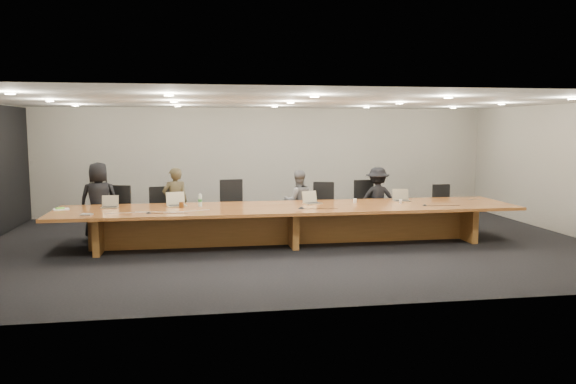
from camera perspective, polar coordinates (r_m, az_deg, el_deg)
name	(u,v)px	position (r m, az deg, el deg)	size (l,w,h in m)	color
ground	(290,244)	(11.17, 0.25, -5.28)	(12.00, 12.00, 0.00)	black
back_wall	(265,161)	(14.91, -2.32, 3.14)	(12.00, 0.02, 2.80)	beige
conference_table	(290,218)	(11.07, 0.25, -2.64)	(9.00, 1.80, 0.75)	brown
chair_far_left	(116,211)	(12.27, -17.06, -1.89)	(0.56, 0.56, 1.10)	black
chair_left	(161,211)	(12.15, -12.76, -1.93)	(0.54, 0.54, 1.06)	black
chair_mid_left	(234,207)	(12.15, -5.52, -1.49)	(0.61, 0.61, 1.19)	black
chair_mid_right	(322,207)	(12.37, 3.51, -1.51)	(0.57, 0.57, 1.11)	black
chair_right	(368,205)	(12.75, 8.13, -1.28)	(0.58, 0.58, 1.13)	black
chair_far_right	(444,205)	(13.48, 15.59, -1.33)	(0.51, 0.51, 0.99)	black
person_a	(99,201)	(12.17, -18.63, -0.83)	(0.78, 0.51, 1.60)	black
person_b	(175,202)	(12.04, -11.38, -1.01)	(0.53, 0.35, 1.46)	#38311E
person_c	(298,201)	(12.33, 1.04, -0.95)	(0.66, 0.51, 1.36)	slate
person_d	(377,199)	(12.70, 9.06, -0.68)	(0.91, 0.52, 1.41)	black
laptop_a	(109,202)	(11.35, -17.70, -0.93)	(0.31, 0.23, 0.24)	tan
laptop_b	(177,199)	(11.23, -11.24, -0.71)	(0.36, 0.26, 0.29)	beige
laptop_d	(313,197)	(11.40, 2.52, -0.54)	(0.34, 0.24, 0.26)	#C3B795
laptop_e	(402,195)	(12.00, 11.48, -0.31)	(0.34, 0.25, 0.27)	tan
water_bottle	(200,200)	(11.14, -8.92, -0.85)	(0.08, 0.08, 0.24)	silver
amber_mug	(181,205)	(11.04, -10.77, -1.29)	(0.09, 0.09, 0.11)	brown
paper_cup_near	(355,201)	(11.61, 6.82, -0.90)	(0.07, 0.07, 0.09)	white
paper_cup_far	(401,202)	(11.67, 11.38, -0.96)	(0.07, 0.07, 0.08)	silver
notepad	(61,209)	(11.42, -22.05, -1.64)	(0.28, 0.22, 0.02)	white
lime_gadget	(60,208)	(11.42, -22.14, -1.54)	(0.16, 0.09, 0.02)	#71CE37
av_box	(87,215)	(10.53, -19.78, -2.17)	(0.19, 0.14, 0.03)	#BBBBC0
mic_left	(149,213)	(10.43, -13.98, -2.06)	(0.10, 0.10, 0.03)	black
mic_center	(301,208)	(10.71, 1.37, -1.62)	(0.13, 0.13, 0.03)	black
mic_right	(425,205)	(11.45, 13.74, -1.30)	(0.11, 0.11, 0.03)	black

